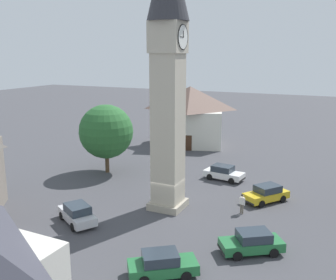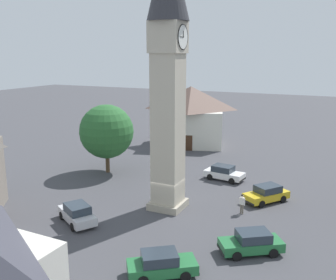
{
  "view_description": "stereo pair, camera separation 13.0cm",
  "coord_description": "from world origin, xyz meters",
  "px_view_note": "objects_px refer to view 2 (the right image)",
  "views": [
    {
      "loc": [
        28.35,
        13.26,
        12.97
      ],
      "look_at": [
        0.0,
        0.0,
        5.94
      ],
      "focal_mm": 41.58,
      "sensor_mm": 36.0,
      "label": 1
    },
    {
      "loc": [
        28.29,
        13.38,
        12.97
      ],
      "look_at": [
        0.0,
        0.0,
        5.94
      ],
      "focal_mm": 41.58,
      "sensor_mm": 36.0,
      "label": 2
    }
  ],
  "objects_px": {
    "tree": "(107,132)",
    "building_shop_left": "(191,115)",
    "clock_tower": "(168,51)",
    "car_blue_kerb": "(251,242)",
    "car_white_side": "(77,214)",
    "pedestrian": "(242,202)",
    "car_red_corner": "(224,173)",
    "car_black_far": "(267,194)",
    "car_silver_kerb": "(161,264)"
  },
  "relations": [
    {
      "from": "car_silver_kerb",
      "to": "tree",
      "type": "xyz_separation_m",
      "value": [
        -16.02,
        -14.56,
        3.84
      ]
    },
    {
      "from": "clock_tower",
      "to": "car_blue_kerb",
      "type": "distance_m",
      "value": 15.62
    },
    {
      "from": "building_shop_left",
      "to": "car_black_far",
      "type": "bearing_deg",
      "value": 39.21
    },
    {
      "from": "car_blue_kerb",
      "to": "car_red_corner",
      "type": "xyz_separation_m",
      "value": [
        -13.92,
        -6.23,
        0.0
      ]
    },
    {
      "from": "tree",
      "to": "building_shop_left",
      "type": "height_order",
      "value": "building_shop_left"
    },
    {
      "from": "car_silver_kerb",
      "to": "tree",
      "type": "relative_size",
      "value": 0.57
    },
    {
      "from": "car_red_corner",
      "to": "building_shop_left",
      "type": "height_order",
      "value": "building_shop_left"
    },
    {
      "from": "car_black_far",
      "to": "pedestrian",
      "type": "xyz_separation_m",
      "value": [
        3.51,
        -1.3,
        0.25
      ]
    },
    {
      "from": "clock_tower",
      "to": "car_blue_kerb",
      "type": "xyz_separation_m",
      "value": [
        4.67,
        8.3,
        -12.38
      ]
    },
    {
      "from": "car_blue_kerb",
      "to": "car_white_side",
      "type": "height_order",
      "value": "same"
    },
    {
      "from": "car_red_corner",
      "to": "car_white_side",
      "type": "xyz_separation_m",
      "value": [
        15.04,
        -7.18,
        0.0
      ]
    },
    {
      "from": "car_blue_kerb",
      "to": "pedestrian",
      "type": "distance_m",
      "value": 6.48
    },
    {
      "from": "pedestrian",
      "to": "car_blue_kerb",
      "type": "bearing_deg",
      "value": 20.25
    },
    {
      "from": "car_silver_kerb",
      "to": "clock_tower",
      "type": "bearing_deg",
      "value": -156.81
    },
    {
      "from": "car_silver_kerb",
      "to": "car_black_far",
      "type": "bearing_deg",
      "value": 167.52
    },
    {
      "from": "car_silver_kerb",
      "to": "pedestrian",
      "type": "relative_size",
      "value": 2.56
    },
    {
      "from": "car_white_side",
      "to": "car_silver_kerb",
      "type": "bearing_deg",
      "value": 67.27
    },
    {
      "from": "car_blue_kerb",
      "to": "tree",
      "type": "distance_m",
      "value": 22.07
    },
    {
      "from": "tree",
      "to": "car_black_far",
      "type": "bearing_deg",
      "value": 85.32
    },
    {
      "from": "car_silver_kerb",
      "to": "car_red_corner",
      "type": "distance_m",
      "value": 19.02
    },
    {
      "from": "car_red_corner",
      "to": "pedestrian",
      "type": "xyz_separation_m",
      "value": [
        7.85,
        3.99,
        0.25
      ]
    },
    {
      "from": "car_black_far",
      "to": "car_blue_kerb",
      "type": "bearing_deg",
      "value": 5.62
    },
    {
      "from": "car_blue_kerb",
      "to": "building_shop_left",
      "type": "height_order",
      "value": "building_shop_left"
    },
    {
      "from": "car_red_corner",
      "to": "pedestrian",
      "type": "height_order",
      "value": "pedestrian"
    },
    {
      "from": "car_black_far",
      "to": "building_shop_left",
      "type": "xyz_separation_m",
      "value": [
        -17.78,
        -14.51,
        3.53
      ]
    },
    {
      "from": "pedestrian",
      "to": "car_black_far",
      "type": "bearing_deg",
      "value": 159.68
    },
    {
      "from": "car_silver_kerb",
      "to": "building_shop_left",
      "type": "distance_m",
      "value": 34.44
    },
    {
      "from": "car_blue_kerb",
      "to": "clock_tower",
      "type": "bearing_deg",
      "value": -119.36
    },
    {
      "from": "car_white_side",
      "to": "car_black_far",
      "type": "height_order",
      "value": "same"
    },
    {
      "from": "car_white_side",
      "to": "car_black_far",
      "type": "xyz_separation_m",
      "value": [
        -10.69,
        12.46,
        0.0
      ]
    },
    {
      "from": "car_black_far",
      "to": "tree",
      "type": "height_order",
      "value": "tree"
    },
    {
      "from": "clock_tower",
      "to": "car_black_far",
      "type": "distance_m",
      "value": 15.21
    },
    {
      "from": "car_red_corner",
      "to": "pedestrian",
      "type": "bearing_deg",
      "value": 26.93
    },
    {
      "from": "car_blue_kerb",
      "to": "pedestrian",
      "type": "bearing_deg",
      "value": -159.75
    },
    {
      "from": "car_red_corner",
      "to": "clock_tower",
      "type": "bearing_deg",
      "value": -12.68
    },
    {
      "from": "clock_tower",
      "to": "car_black_far",
      "type": "relative_size",
      "value": 5.18
    },
    {
      "from": "car_red_corner",
      "to": "tree",
      "type": "distance_m",
      "value": 13.39
    },
    {
      "from": "car_white_side",
      "to": "tree",
      "type": "height_order",
      "value": "tree"
    },
    {
      "from": "car_blue_kerb",
      "to": "car_red_corner",
      "type": "relative_size",
      "value": 1.01
    },
    {
      "from": "car_blue_kerb",
      "to": "car_red_corner",
      "type": "height_order",
      "value": "same"
    },
    {
      "from": "car_silver_kerb",
      "to": "building_shop_left",
      "type": "xyz_separation_m",
      "value": [
        -32.35,
        -11.28,
        3.53
      ]
    },
    {
      "from": "car_red_corner",
      "to": "car_black_far",
      "type": "xyz_separation_m",
      "value": [
        4.34,
        5.28,
        0.0
      ]
    },
    {
      "from": "pedestrian",
      "to": "building_shop_left",
      "type": "xyz_separation_m",
      "value": [
        -21.29,
        -13.21,
        3.28
      ]
    },
    {
      "from": "car_blue_kerb",
      "to": "car_black_far",
      "type": "relative_size",
      "value": 1.01
    },
    {
      "from": "car_white_side",
      "to": "car_black_far",
      "type": "bearing_deg",
      "value": 130.63
    },
    {
      "from": "car_white_side",
      "to": "building_shop_left",
      "type": "distance_m",
      "value": 28.76
    },
    {
      "from": "car_white_side",
      "to": "building_shop_left",
      "type": "height_order",
      "value": "building_shop_left"
    },
    {
      "from": "car_silver_kerb",
      "to": "pedestrian",
      "type": "height_order",
      "value": "pedestrian"
    },
    {
      "from": "car_black_far",
      "to": "car_red_corner",
      "type": "bearing_deg",
      "value": -129.41
    },
    {
      "from": "clock_tower",
      "to": "pedestrian",
      "type": "distance_m",
      "value": 13.63
    }
  ]
}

